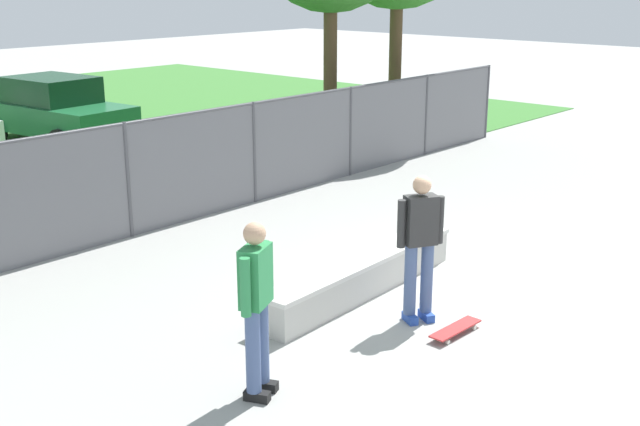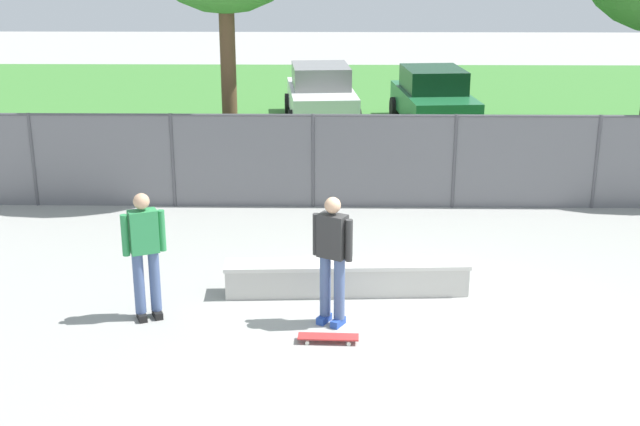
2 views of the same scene
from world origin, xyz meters
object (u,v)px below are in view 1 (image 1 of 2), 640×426
skateboarder (420,242)px  bystander (256,302)px  skateboard (455,329)px  concrete_ledge (362,276)px  car_green (56,110)px

skateboarder → bystander: size_ratio=1.00×
skateboard → bystander: bystander is taller
concrete_ledge → skateboarder: size_ratio=2.01×
skateboarder → skateboard: size_ratio=2.26×
skateboard → car_green: car_green is taller
concrete_ledge → skateboarder: 1.31m
skateboarder → bystander: (-2.57, 0.14, 0.00)m
skateboarder → car_green: skateboarder is taller
concrete_ledge → bystander: bearing=-162.0°
concrete_ledge → bystander: (-2.79, -0.90, 0.76)m
car_green → skateboard: bearing=-102.0°
concrete_ledge → skateboarder: (-0.22, -1.04, 0.76)m
skateboarder → car_green: size_ratio=0.42×
skateboard → bystander: bearing=164.1°
concrete_ledge → car_green: (2.63, 11.96, 0.59)m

